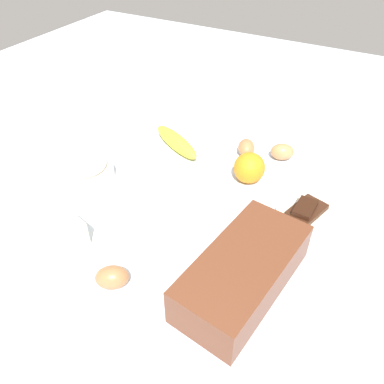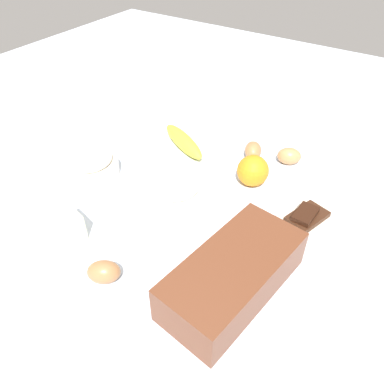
{
  "view_description": "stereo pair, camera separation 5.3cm",
  "coord_description": "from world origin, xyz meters",
  "px_view_note": "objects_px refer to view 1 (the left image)",
  "views": [
    {
      "loc": [
        0.58,
        0.32,
        0.58
      ],
      "look_at": [
        0.0,
        0.0,
        0.04
      ],
      "focal_mm": 36.14,
      "sensor_mm": 36.0,
      "label": 1
    },
    {
      "loc": [
        0.55,
        0.36,
        0.58
      ],
      "look_at": [
        0.0,
        0.0,
        0.04
      ],
      "focal_mm": 36.14,
      "sensor_mm": 36.0,
      "label": 2
    }
  ],
  "objects_px": {
    "flour_bowl": "(85,169)",
    "sugar_bowl": "(175,191)",
    "banana": "(176,142)",
    "egg_near_butter": "(112,277)",
    "loaf_pan": "(243,271)",
    "orange_fruit": "(249,168)",
    "egg_beside_bowl": "(282,152)",
    "chocolate_plate": "(306,213)",
    "egg_loose": "(246,148)",
    "butter_block": "(60,238)"
  },
  "relations": [
    {
      "from": "egg_loose",
      "to": "chocolate_plate",
      "type": "relative_size",
      "value": 0.47
    },
    {
      "from": "egg_loose",
      "to": "egg_near_butter",
      "type": "bearing_deg",
      "value": -5.26
    },
    {
      "from": "banana",
      "to": "butter_block",
      "type": "height_order",
      "value": "butter_block"
    },
    {
      "from": "orange_fruit",
      "to": "egg_loose",
      "type": "height_order",
      "value": "orange_fruit"
    },
    {
      "from": "loaf_pan",
      "to": "orange_fruit",
      "type": "bearing_deg",
      "value": -151.84
    },
    {
      "from": "flour_bowl",
      "to": "egg_near_butter",
      "type": "relative_size",
      "value": 2.25
    },
    {
      "from": "sugar_bowl",
      "to": "butter_block",
      "type": "distance_m",
      "value": 0.26
    },
    {
      "from": "egg_near_butter",
      "to": "egg_loose",
      "type": "distance_m",
      "value": 0.52
    },
    {
      "from": "loaf_pan",
      "to": "flour_bowl",
      "type": "bearing_deg",
      "value": -95.72
    },
    {
      "from": "chocolate_plate",
      "to": "banana",
      "type": "bearing_deg",
      "value": -104.3
    },
    {
      "from": "banana",
      "to": "chocolate_plate",
      "type": "height_order",
      "value": "banana"
    },
    {
      "from": "loaf_pan",
      "to": "chocolate_plate",
      "type": "xyz_separation_m",
      "value": [
        -0.24,
        0.05,
        -0.03
      ]
    },
    {
      "from": "sugar_bowl",
      "to": "chocolate_plate",
      "type": "bearing_deg",
      "value": 109.07
    },
    {
      "from": "egg_loose",
      "to": "banana",
      "type": "bearing_deg",
      "value": -71.53
    },
    {
      "from": "egg_loose",
      "to": "flour_bowl",
      "type": "bearing_deg",
      "value": -46.19
    },
    {
      "from": "sugar_bowl",
      "to": "chocolate_plate",
      "type": "height_order",
      "value": "sugar_bowl"
    },
    {
      "from": "flour_bowl",
      "to": "egg_loose",
      "type": "xyz_separation_m",
      "value": [
        -0.29,
        0.3,
        -0.01
      ]
    },
    {
      "from": "chocolate_plate",
      "to": "egg_near_butter",
      "type": "bearing_deg",
      "value": -35.98
    },
    {
      "from": "butter_block",
      "to": "egg_beside_bowl",
      "type": "relative_size",
      "value": 1.48
    },
    {
      "from": "flour_bowl",
      "to": "banana",
      "type": "xyz_separation_m",
      "value": [
        -0.23,
        0.12,
        -0.01
      ]
    },
    {
      "from": "chocolate_plate",
      "to": "butter_block",
      "type": "bearing_deg",
      "value": -50.57
    },
    {
      "from": "loaf_pan",
      "to": "egg_near_butter",
      "type": "height_order",
      "value": "loaf_pan"
    },
    {
      "from": "butter_block",
      "to": "egg_near_butter",
      "type": "height_order",
      "value": "butter_block"
    },
    {
      "from": "sugar_bowl",
      "to": "banana",
      "type": "xyz_separation_m",
      "value": [
        -0.2,
        -0.11,
        -0.01
      ]
    },
    {
      "from": "orange_fruit",
      "to": "egg_beside_bowl",
      "type": "bearing_deg",
      "value": 162.39
    },
    {
      "from": "sugar_bowl",
      "to": "butter_block",
      "type": "height_order",
      "value": "sugar_bowl"
    },
    {
      "from": "orange_fruit",
      "to": "sugar_bowl",
      "type": "bearing_deg",
      "value": -37.29
    },
    {
      "from": "egg_beside_bowl",
      "to": "orange_fruit",
      "type": "bearing_deg",
      "value": -17.61
    },
    {
      "from": "flour_bowl",
      "to": "sugar_bowl",
      "type": "relative_size",
      "value": 0.94
    },
    {
      "from": "butter_block",
      "to": "egg_loose",
      "type": "relative_size",
      "value": 1.48
    },
    {
      "from": "sugar_bowl",
      "to": "flour_bowl",
      "type": "bearing_deg",
      "value": -81.61
    },
    {
      "from": "sugar_bowl",
      "to": "egg_loose",
      "type": "height_order",
      "value": "sugar_bowl"
    },
    {
      "from": "flour_bowl",
      "to": "egg_near_butter",
      "type": "height_order",
      "value": "flour_bowl"
    },
    {
      "from": "sugar_bowl",
      "to": "butter_block",
      "type": "bearing_deg",
      "value": -27.81
    },
    {
      "from": "banana",
      "to": "egg_loose",
      "type": "distance_m",
      "value": 0.19
    },
    {
      "from": "banana",
      "to": "orange_fruit",
      "type": "xyz_separation_m",
      "value": [
        0.04,
        0.23,
        0.02
      ]
    },
    {
      "from": "loaf_pan",
      "to": "butter_block",
      "type": "relative_size",
      "value": 3.28
    },
    {
      "from": "egg_beside_bowl",
      "to": "chocolate_plate",
      "type": "bearing_deg",
      "value": 32.44
    },
    {
      "from": "orange_fruit",
      "to": "egg_loose",
      "type": "distance_m",
      "value": 0.11
    },
    {
      "from": "chocolate_plate",
      "to": "flour_bowl",
      "type": "bearing_deg",
      "value": -75.68
    },
    {
      "from": "orange_fruit",
      "to": "butter_block",
      "type": "distance_m",
      "value": 0.46
    },
    {
      "from": "loaf_pan",
      "to": "flour_bowl",
      "type": "distance_m",
      "value": 0.48
    },
    {
      "from": "flour_bowl",
      "to": "egg_beside_bowl",
      "type": "bearing_deg",
      "value": 129.06
    },
    {
      "from": "banana",
      "to": "orange_fruit",
      "type": "bearing_deg",
      "value": 79.81
    },
    {
      "from": "loaf_pan",
      "to": "sugar_bowl",
      "type": "xyz_separation_m",
      "value": [
        -0.15,
        -0.23,
        -0.01
      ]
    },
    {
      "from": "sugar_bowl",
      "to": "orange_fruit",
      "type": "height_order",
      "value": "orange_fruit"
    },
    {
      "from": "egg_near_butter",
      "to": "loaf_pan",
      "type": "bearing_deg",
      "value": 118.23
    },
    {
      "from": "egg_near_butter",
      "to": "banana",
      "type": "bearing_deg",
      "value": -163.54
    },
    {
      "from": "sugar_bowl",
      "to": "egg_loose",
      "type": "xyz_separation_m",
      "value": [
        -0.26,
        0.07,
        -0.01
      ]
    },
    {
      "from": "egg_beside_bowl",
      "to": "banana",
      "type": "bearing_deg",
      "value": -71.89
    }
  ]
}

